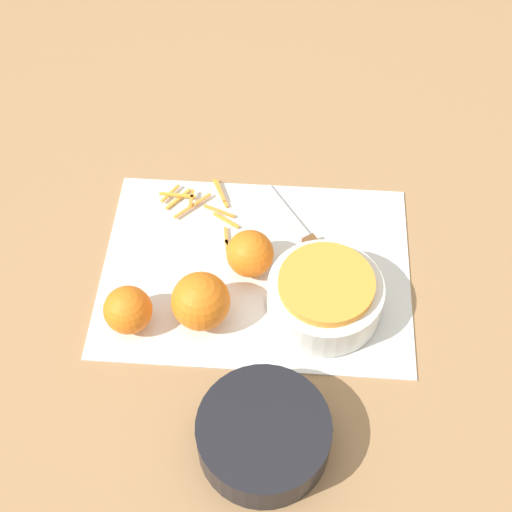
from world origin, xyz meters
name	(u,v)px	position (x,y,z in m)	size (l,w,h in m)	color
ground_plane	(256,270)	(0.00, 0.00, 0.00)	(4.00, 4.00, 0.00)	#9E754C
cutting_board	(256,269)	(0.00, 0.00, 0.00)	(0.46, 0.34, 0.01)	silver
bowl_speckled	(325,295)	(-0.10, 0.06, 0.04)	(0.16, 0.16, 0.07)	silver
bowl_dark	(264,435)	(-0.03, 0.27, 0.03)	(0.17, 0.17, 0.06)	black
knife	(317,252)	(-0.09, -0.03, 0.01)	(0.15, 0.20, 0.02)	brown
orange_left	(201,301)	(0.07, 0.09, 0.05)	(0.08, 0.08, 0.08)	orange
orange_right	(128,310)	(0.17, 0.11, 0.04)	(0.07, 0.07, 0.07)	orange
orange_back	(250,254)	(0.01, 0.00, 0.04)	(0.07, 0.07, 0.07)	orange
peel_pile	(204,208)	(0.09, -0.11, 0.01)	(0.14, 0.17, 0.01)	orange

